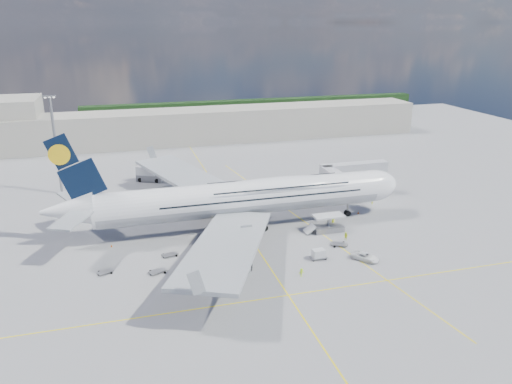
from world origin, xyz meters
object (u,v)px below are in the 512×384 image
object	(u,v)px
crew_nose	(372,202)
crew_loader	(346,236)
dolly_nose_near	(318,254)
cone_nose	(358,213)
cone_wing_right_outer	(197,276)
catering_truck_inner	(190,188)
service_van	(365,257)
cone_wing_right_inner	(244,238)
airliner	(244,197)
baggage_tug	(219,260)
dolly_row_c	(170,255)
catering_truck_outer	(150,174)
cargo_loader	(327,226)
crew_tug	(302,273)
jet_bridge	(347,173)
crew_van	(333,219)
dolly_back	(105,272)
light_mast	(56,144)
cone_wing_left_inner	(201,203)
dolly_nose_far	(339,244)
dolly_row_b	(219,251)
crew_wing	(212,262)
cone_tail	(111,246)
dolly_row_a	(158,271)

from	to	relation	value
crew_nose	crew_loader	bearing A→B (deg)	-163.15
dolly_nose_near	cone_nose	bearing A→B (deg)	44.11
cone_wing_right_outer	catering_truck_inner	bearing A→B (deg)	82.72
service_van	cone_wing_right_inner	size ratio (longest dim) A/B	9.16
airliner	catering_truck_inner	distance (m)	25.38
airliner	baggage_tug	size ratio (longest dim) A/B	27.19
dolly_row_c	catering_truck_outer	xyz separation A→B (m)	(0.12, 49.54, 1.77)
service_van	cone_wing_right_inner	bearing A→B (deg)	104.66
cargo_loader	crew_loader	size ratio (longest dim) A/B	4.85
cone_wing_right_outer	crew_tug	bearing A→B (deg)	-15.33
jet_bridge	catering_truck_outer	distance (m)	54.94
dolly_row_c	service_van	size ratio (longest dim) A/B	0.61
cargo_loader	crew_van	world-z (taller)	cargo_loader
dolly_back	cone_wing_right_outer	bearing A→B (deg)	-48.31
light_mast	baggage_tug	xyz separation A→B (m)	(31.42, -50.91, -12.42)
jet_bridge	crew_loader	xyz separation A→B (m)	(-11.20, -23.51, -5.97)
crew_nose	cone_wing_right_outer	bearing A→B (deg)	175.78
service_van	cone_wing_left_inner	distance (m)	45.65
dolly_nose_far	cone_wing_left_inner	distance (m)	38.55
light_mast	catering_truck_inner	bearing A→B (deg)	-19.58
service_van	crew_nose	size ratio (longest dim) A/B	3.43
jet_bridge	dolly_nose_near	xyz separation A→B (m)	(-19.95, -29.98, -5.80)
catering_truck_outer	crew_nose	size ratio (longest dim) A/B	5.32
dolly_back	crew_nose	bearing A→B (deg)	-11.22
catering_truck_outer	cone_wing_left_inner	world-z (taller)	catering_truck_outer
cone_wing_right_outer	jet_bridge	bearing A→B (deg)	35.40
baggage_tug	crew_tug	size ratio (longest dim) A/B	1.82
dolly_row_b	crew_tug	world-z (taller)	crew_tug
crew_van	cone_wing_left_inner	world-z (taller)	crew_van
dolly_nose_far	crew_tug	world-z (taller)	crew_tug
dolly_nose_near	service_van	bearing A→B (deg)	-21.78
jet_bridge	crew_van	bearing A→B (deg)	-124.64
light_mast	cone_wing_left_inner	bearing A→B (deg)	-28.62
dolly_back	catering_truck_outer	world-z (taller)	catering_truck_outer
dolly_nose_near	catering_truck_inner	world-z (taller)	catering_truck_inner
dolly_nose_near	cone_wing_left_inner	bearing A→B (deg)	111.60
crew_wing	cone_nose	xyz separation A→B (m)	(38.15, 16.72, -0.61)
light_mast	baggage_tug	distance (m)	61.11
airliner	crew_nose	distance (m)	34.69
light_mast	service_van	world-z (taller)	light_mast
dolly_back	crew_tug	world-z (taller)	crew_tug
light_mast	crew_loader	bearing A→B (deg)	-39.07
service_van	airliner	bearing A→B (deg)	92.15
cone_wing_left_inner	cone_wing_right_outer	size ratio (longest dim) A/B	1.16
crew_van	cone_tail	size ratio (longest dim) A/B	3.94
crew_tug	cone_nose	bearing A→B (deg)	42.02
dolly_nose_far	cone_wing_right_outer	world-z (taller)	cone_wing_right_outer
dolly_row_b	baggage_tug	distance (m)	4.89
dolly_row_a	crew_van	distance (m)	41.98
baggage_tug	service_van	world-z (taller)	baggage_tug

